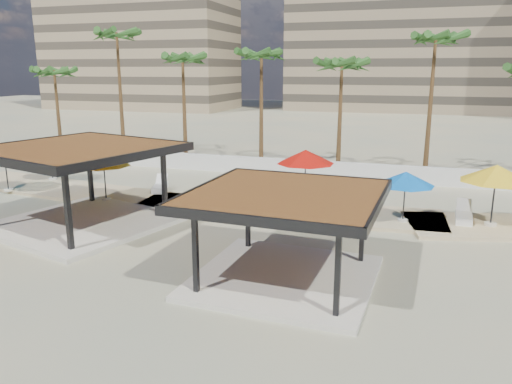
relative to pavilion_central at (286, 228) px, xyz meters
The scene contains 22 objects.
ground 4.80m from the pavilion_central, 163.57° to the left, with size 200.00×200.00×0.00m, color tan.
promenade 9.37m from the pavilion_central, 103.97° to the left, with size 44.45×7.97×0.24m.
boundary_wall 17.80m from the pavilion_central, 103.74° to the left, with size 56.00×0.30×1.20m, color silver.
building_west 84.31m from the pavilion_central, 123.72° to the left, with size 34.00×16.00×32.40m.
building_mid 80.20m from the pavilion_central, 90.16° to the left, with size 38.00×16.00×30.40m.
pavilion_central is the anchor object (origin of this frame).
pavilion_west 11.28m from the pavilion_central, 163.67° to the left, with size 9.33×9.33×3.86m.
umbrella_a 21.35m from the pavilion_central, 150.70° to the left, with size 3.97×3.97×2.71m.
umbrella_b 14.08m from the pavilion_central, 149.97° to the left, with size 3.93×3.93×2.66m.
umbrella_c 10.59m from the pavilion_central, 98.81° to the left, with size 4.16×4.16×2.83m.
umbrella_d 8.80m from the pavilion_central, 64.83° to the left, with size 3.29×3.29×2.44m.
umbrella_e 11.53m from the pavilion_central, 48.18° to the left, with size 4.10×4.10×2.88m.
umbrella_f 20.28m from the pavilion_central, 159.67° to the left, with size 2.97×2.97×2.60m.
lounger_a 14.57m from the pavilion_central, 136.09° to the left, with size 1.35×2.24×0.81m.
lounger_b 7.79m from the pavilion_central, 111.74° to the left, with size 1.17×1.95×0.70m.
lounger_c 11.31m from the pavilion_central, 54.31° to the left, with size 0.82×2.24×0.84m.
palm_a 32.27m from the pavilion_central, 142.22° to the left, with size 3.00×3.00×7.86m.
palm_b 28.71m from the pavilion_central, 133.94° to the left, with size 3.00×3.00×10.77m.
palm_c 24.14m from the pavilion_central, 124.34° to the left, with size 3.00×3.00×8.88m.
palm_d 22.23m from the pavilion_central, 109.71° to the left, with size 3.00×3.00×9.13m.
palm_e 20.40m from the pavilion_central, 93.54° to the left, with size 3.00×3.00×8.42m.
palm_f 21.55m from the pavilion_central, 76.44° to the left, with size 3.00×3.00×10.05m.
Camera 1 is at (8.34, -17.24, 7.29)m, focal length 35.00 mm.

